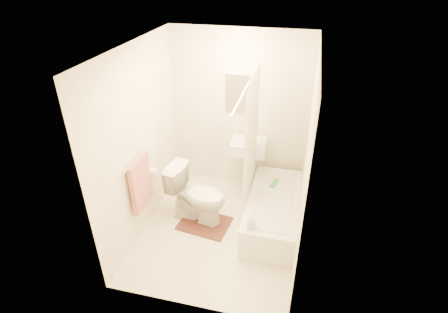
% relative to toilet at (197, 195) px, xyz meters
% --- Properties ---
extents(floor, '(2.40, 2.40, 0.00)m').
position_rel_toilet_xyz_m(floor, '(0.35, -0.16, -0.40)').
color(floor, beige).
rests_on(floor, ground).
extents(ceiling, '(2.40, 2.40, 0.00)m').
position_rel_toilet_xyz_m(ceiling, '(0.35, -0.16, 2.00)').
color(ceiling, white).
rests_on(ceiling, ground).
extents(wall_back, '(2.00, 0.02, 2.40)m').
position_rel_toilet_xyz_m(wall_back, '(0.35, 1.04, 0.80)').
color(wall_back, beige).
rests_on(wall_back, ground).
extents(wall_left, '(0.02, 2.40, 2.40)m').
position_rel_toilet_xyz_m(wall_left, '(-0.65, -0.16, 0.80)').
color(wall_left, beige).
rests_on(wall_left, ground).
extents(wall_right, '(0.02, 2.40, 2.40)m').
position_rel_toilet_xyz_m(wall_right, '(1.35, -0.16, 0.80)').
color(wall_right, beige).
rests_on(wall_right, ground).
extents(mirror, '(0.40, 0.03, 0.55)m').
position_rel_toilet_xyz_m(mirror, '(0.35, 1.02, 1.10)').
color(mirror, white).
rests_on(mirror, wall_back).
extents(curtain_rod, '(0.03, 1.70, 0.03)m').
position_rel_toilet_xyz_m(curtain_rod, '(0.65, -0.06, 1.60)').
color(curtain_rod, silver).
rests_on(curtain_rod, wall_back).
extents(shower_curtain, '(0.04, 0.80, 1.55)m').
position_rel_toilet_xyz_m(shower_curtain, '(0.65, 0.34, 0.82)').
color(shower_curtain, silver).
rests_on(shower_curtain, curtain_rod).
extents(towel_bar, '(0.02, 0.60, 0.02)m').
position_rel_toilet_xyz_m(towel_bar, '(-0.61, -0.41, 0.70)').
color(towel_bar, silver).
rests_on(towel_bar, wall_left).
extents(towel, '(0.06, 0.45, 0.66)m').
position_rel_toilet_xyz_m(towel, '(-0.58, -0.41, 0.38)').
color(towel, '#CC7266').
rests_on(towel, towel_bar).
extents(toilet_paper, '(0.11, 0.12, 0.12)m').
position_rel_toilet_xyz_m(toilet_paper, '(-0.58, -0.04, 0.30)').
color(toilet_paper, white).
rests_on(toilet_paper, wall_left).
extents(toilet, '(0.87, 0.58, 0.79)m').
position_rel_toilet_xyz_m(toilet, '(0.00, 0.00, 0.00)').
color(toilet, silver).
rests_on(toilet, floor).
extents(sink, '(0.51, 0.42, 0.97)m').
position_rel_toilet_xyz_m(sink, '(0.55, 0.79, 0.09)').
color(sink, silver).
rests_on(sink, floor).
extents(bathtub, '(0.66, 1.51, 0.42)m').
position_rel_toilet_xyz_m(bathtub, '(1.02, 0.14, -0.18)').
color(bathtub, white).
rests_on(bathtub, floor).
extents(bath_mat, '(0.73, 0.58, 0.02)m').
position_rel_toilet_xyz_m(bath_mat, '(0.12, -0.10, -0.38)').
color(bath_mat, '#47261C').
rests_on(bath_mat, floor).
extents(soap_bottle, '(0.09, 0.09, 0.18)m').
position_rel_toilet_xyz_m(soap_bottle, '(0.82, -0.50, 0.12)').
color(soap_bottle, silver).
rests_on(soap_bottle, bathtub).
extents(scrub_brush, '(0.11, 0.21, 0.04)m').
position_rel_toilet_xyz_m(scrub_brush, '(0.98, 0.45, 0.05)').
color(scrub_brush, green).
rests_on(scrub_brush, bathtub).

